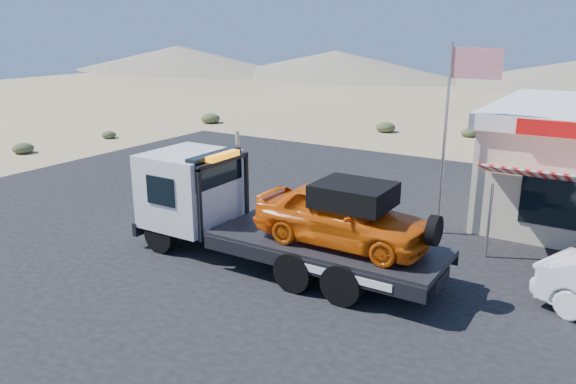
% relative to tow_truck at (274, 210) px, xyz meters
% --- Properties ---
extents(ground, '(120.00, 120.00, 0.00)m').
position_rel_tow_truck_xyz_m(ground, '(-1.57, 0.35, -1.61)').
color(ground, '#8B754F').
rests_on(ground, ground).
extents(asphalt_lot, '(32.00, 24.00, 0.02)m').
position_rel_tow_truck_xyz_m(asphalt_lot, '(0.43, 3.35, -1.60)').
color(asphalt_lot, black).
rests_on(asphalt_lot, ground).
extents(tow_truck, '(8.93, 2.65, 2.98)m').
position_rel_tow_truck_xyz_m(tow_truck, '(0.00, 0.00, 0.00)').
color(tow_truck, black).
rests_on(tow_truck, asphalt_lot).
extents(flagpole, '(1.55, 0.10, 6.00)m').
position_rel_tow_truck_xyz_m(flagpole, '(3.37, 4.85, 2.16)').
color(flagpole, '#99999E').
rests_on(flagpole, asphalt_lot).
extents(desert_scrub, '(23.93, 28.89, 0.71)m').
position_rel_tow_truck_xyz_m(desert_scrub, '(-14.23, 10.85, -1.30)').
color(desert_scrub, '#333E21').
rests_on(desert_scrub, ground).
extents(distant_hills, '(126.00, 48.00, 4.20)m').
position_rel_tow_truck_xyz_m(distant_hills, '(-11.34, 55.49, 0.28)').
color(distant_hills, '#726B59').
rests_on(distant_hills, ground).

